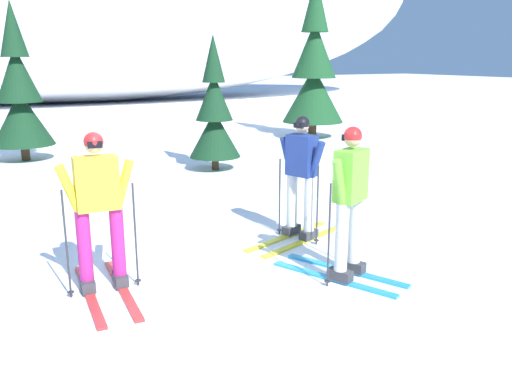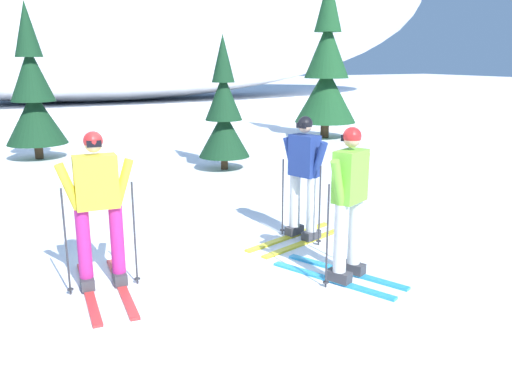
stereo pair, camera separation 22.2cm
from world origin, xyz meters
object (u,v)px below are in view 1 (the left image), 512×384
Objects in this scene: skier_lime_jacket at (349,201)px; pine_tree_center_left at (19,95)px; pine_tree_center_right at (214,115)px; pine_tree_far_right at (314,71)px; skier_yellow_jacket at (99,209)px; skier_navy_jacket at (301,176)px.

pine_tree_center_left is (-2.59, 9.73, 0.68)m from skier_lime_jacket.
pine_tree_center_right is 0.60× the size of pine_tree_far_right.
pine_tree_center_left is 1.28× the size of pine_tree_center_right.
skier_yellow_jacket is 0.35× the size of pine_tree_far_right.
skier_navy_jacket is 0.46× the size of pine_tree_center_left.
pine_tree_center_left is 0.77× the size of pine_tree_far_right.
skier_yellow_jacket is at bearing -124.70° from pine_tree_center_right.
pine_tree_center_left is (-2.87, 8.28, 0.71)m from skier_navy_jacket.
pine_tree_far_right reaches higher than skier_navy_jacket.
pine_tree_center_right is (0.88, 4.97, 0.36)m from skier_navy_jacket.
skier_yellow_jacket reaches higher than skier_navy_jacket.
skier_navy_jacket is 1.47m from skier_lime_jacket.
skier_navy_jacket is at bearing -70.87° from pine_tree_center_left.
skier_yellow_jacket is 6.59m from pine_tree_center_right.
pine_tree_far_right reaches higher than pine_tree_center_right.
pine_tree_center_right is at bearing 79.95° from skier_navy_jacket.
pine_tree_center_right is at bearing 79.75° from skier_lime_jacket.
pine_tree_center_right reaches higher than skier_lime_jacket.
pine_tree_center_left is at bearing 138.61° from pine_tree_center_right.
skier_navy_jacket is at bearing 79.07° from skier_lime_jacket.
pine_tree_center_right is (3.75, 5.41, 0.33)m from skier_yellow_jacket.
pine_tree_far_right is at bearing -0.79° from pine_tree_center_left.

